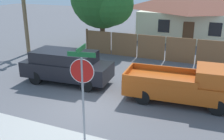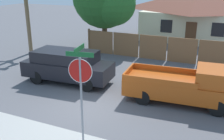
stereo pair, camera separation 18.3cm
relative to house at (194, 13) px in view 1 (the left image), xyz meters
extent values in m
plane|color=#56565B|center=(-2.54, -16.27, -2.37)|extent=(80.00, 80.00, 0.00)
cube|color=brown|center=(-5.84, -8.03, -1.53)|extent=(1.93, 0.06, 1.69)
cube|color=brown|center=(-3.83, -8.03, -1.53)|extent=(1.93, 0.06, 1.69)
cube|color=brown|center=(-1.81, -8.03, -1.53)|extent=(1.93, 0.06, 1.69)
cube|color=brown|center=(0.20, -8.03, -1.53)|extent=(1.93, 0.06, 1.69)
cube|color=brown|center=(2.22, -8.03, -1.53)|extent=(1.93, 0.06, 1.69)
cube|color=brown|center=(-6.85, -8.03, -1.48)|extent=(0.12, 0.12, 1.79)
cube|color=beige|center=(0.00, 0.00, -1.07)|extent=(9.29, 5.71, 2.61)
pyramid|color=brown|center=(0.00, 0.00, 1.22)|extent=(10.03, 6.16, 1.96)
cube|color=black|center=(-2.09, -2.87, -0.86)|extent=(1.00, 0.04, 1.10)
cube|color=black|center=(2.09, -2.87, -0.86)|extent=(1.00, 0.04, 1.10)
cube|color=brown|center=(0.00, -2.87, -1.37)|extent=(0.90, 0.04, 2.00)
cylinder|color=brown|center=(-6.17, -6.68, -1.23)|extent=(0.40, 0.40, 2.27)
sphere|color=#266326|center=(-5.07, -7.29, 1.25)|extent=(3.18, 3.18, 3.18)
cylinder|color=brown|center=(-10.72, -10.23, -0.10)|extent=(0.28, 0.28, 4.55)
cube|color=black|center=(-4.79, -14.16, -1.61)|extent=(4.91, 2.20, 0.82)
cube|color=black|center=(-4.91, -14.17, -0.91)|extent=(3.46, 1.95, 0.58)
cube|color=black|center=(-3.32, -14.05, -0.91)|extent=(0.18, 1.63, 0.49)
cylinder|color=black|center=(-3.37, -13.24, -2.00)|extent=(0.74, 0.22, 0.74)
cylinder|color=black|center=(-3.25, -14.87, -2.00)|extent=(0.74, 0.22, 0.74)
cylinder|color=black|center=(-6.33, -13.46, -2.00)|extent=(0.74, 0.22, 0.74)
cylinder|color=black|center=(-6.21, -15.08, -2.00)|extent=(0.74, 0.22, 0.74)
cube|color=#B74C14|center=(1.24, -14.16, -1.67)|extent=(5.19, 2.25, 0.75)
cube|color=#B74C14|center=(2.63, -14.06, -0.95)|extent=(1.74, 1.85, 0.68)
cube|color=#B74C14|center=(0.32, -13.33, -1.16)|extent=(3.17, 0.31, 0.26)
cube|color=#B74C14|center=(0.45, -15.12, -1.16)|extent=(3.17, 0.31, 0.26)
cube|color=#B74C14|center=(-1.24, -14.34, -1.16)|extent=(0.21, 1.79, 0.26)
cylinder|color=black|center=(2.75, -13.21, -2.02)|extent=(0.69, 0.22, 0.69)
cylinder|color=black|center=(2.87, -14.88, -2.02)|extent=(0.69, 0.22, 0.69)
cylinder|color=black|center=(-0.38, -13.44, -2.02)|extent=(0.69, 0.22, 0.69)
cylinder|color=black|center=(-0.26, -15.11, -2.02)|extent=(0.69, 0.22, 0.69)
cylinder|color=gray|center=(-1.15, -18.86, -0.82)|extent=(0.07, 0.07, 3.10)
cylinder|color=red|center=(-1.15, -18.86, 0.30)|extent=(0.73, 0.15, 0.74)
cylinder|color=white|center=(-1.15, -18.86, 0.30)|extent=(0.78, 0.15, 0.79)
cube|color=#19602D|center=(-1.15, -18.86, 0.82)|extent=(0.89, 0.18, 0.15)
cube|color=#19602D|center=(-1.15, -18.86, 1.00)|extent=(0.16, 0.80, 0.15)
camera|label=1|loc=(2.66, -25.47, 2.96)|focal=42.00mm
camera|label=2|loc=(2.83, -25.40, 2.96)|focal=42.00mm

